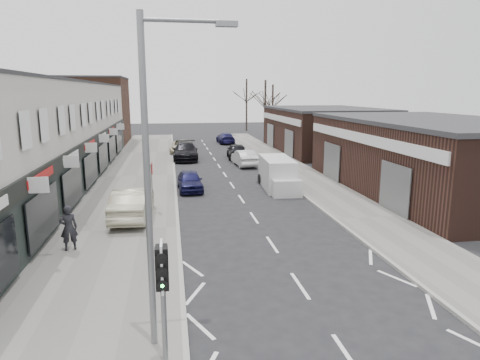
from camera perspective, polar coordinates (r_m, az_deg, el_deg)
name	(u,v)px	position (r m, az deg, el deg)	size (l,w,h in m)	color
ground	(320,316)	(13.22, 10.66, -17.38)	(160.00, 160.00, 0.00)	black
pavement_left	(137,176)	(33.53, -13.56, 0.47)	(5.50, 64.00, 0.12)	slate
pavement_right	(295,172)	(34.86, 7.38, 1.12)	(3.50, 64.00, 0.12)	slate
shop_terrace_left	(28,135)	(31.87, -26.43, 5.36)	(8.00, 41.00, 7.10)	beige
brick_block_far	(93,112)	(56.66, -18.98, 8.63)	(8.00, 10.00, 8.00)	#4D2E21
right_unit_near	(433,157)	(30.16, 24.35, 2.76)	(10.00, 18.00, 4.50)	#361E18
right_unit_far	(324,130)	(47.99, 11.14, 6.50)	(10.00, 16.00, 4.50)	#361E18
tree_far_a	(265,138)	(60.61, 3.33, 5.59)	(3.60, 3.60, 8.00)	#382D26
tree_far_b	(272,134)	(66.99, 4.31, 6.16)	(3.60, 3.60, 7.50)	#382D26
tree_far_c	(246,131)	(72.22, 0.87, 6.58)	(3.60, 3.60, 8.50)	#382D26
traffic_light	(162,278)	(9.66, -10.30, -12.72)	(0.28, 0.60, 3.10)	slate
street_lamp	(154,168)	(10.19, -11.35, 1.52)	(2.23, 0.22, 8.00)	slate
warning_sign	(152,172)	(23.23, -11.64, 1.06)	(0.12, 0.80, 2.70)	slate
white_van	(278,174)	(28.72, 5.04, 0.76)	(2.10, 5.36, 2.05)	silver
sedan_on_pavement	(132,203)	(22.10, -14.16, -3.00)	(1.69, 4.85, 1.60)	#AAA588
pedestrian	(69,228)	(18.51, -21.88, -5.93)	(0.68, 0.44, 1.86)	black
parked_car_left_a	(190,181)	(28.33, -6.70, -0.07)	(1.55, 3.84, 1.31)	#12123A
parked_car_left_b	(186,151)	(41.31, -7.27, 3.83)	(2.30, 5.66, 1.64)	black
parked_car_left_c	(182,147)	(45.79, -7.79, 4.42)	(2.30, 4.99, 1.39)	#BBB296
parked_car_right_a	(244,158)	(37.57, 0.56, 2.96)	(1.48, 4.25, 1.40)	silver
parked_car_right_b	(237,151)	(41.70, -0.43, 3.90)	(1.77, 4.40, 1.50)	black
parked_car_right_c	(225,138)	(54.31, -1.95, 5.62)	(1.88, 4.63, 1.34)	#171543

